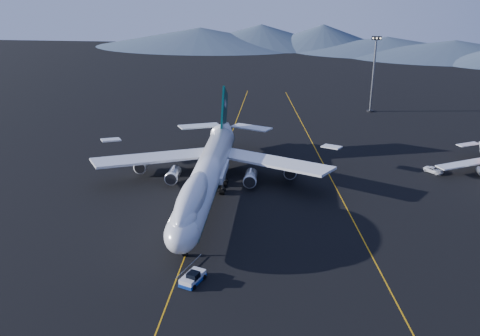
# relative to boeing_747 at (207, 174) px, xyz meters

# --- Properties ---
(ground) EXTENTS (500.00, 500.00, 0.00)m
(ground) POSITION_rel_boeing_747_xyz_m (-0.00, -0.03, -5.81)
(ground) COLOR black
(ground) RESTS_ON ground
(taxiway_line_main) EXTENTS (0.25, 220.00, 0.01)m
(taxiway_line_main) POSITION_rel_boeing_747_xyz_m (-0.00, -0.03, -5.80)
(taxiway_line_main) COLOR #CB890B
(taxiway_line_main) RESTS_ON ground
(taxiway_line_side) EXTENTS (28.08, 198.09, 0.01)m
(taxiway_line_side) POSITION_rel_boeing_747_xyz_m (30.00, 9.97, -5.80)
(taxiway_line_side) COLOR #CB890B
(taxiway_line_side) RESTS_ON ground
(boeing_747) EXTENTS (59.62, 72.43, 19.37)m
(boeing_747) POSITION_rel_boeing_747_xyz_m (0.00, 0.00, 0.00)
(boeing_747) COLOR silver
(boeing_747) RESTS_ON ground
(pushback_tug) EXTENTS (4.33, 5.81, 2.27)m
(pushback_tug) POSITION_rel_boeing_747_xyz_m (3.00, -35.01, -5.10)
(pushback_tug) COLOR silver
(pushback_tug) RESTS_ON ground
(service_van) EXTENTS (5.21, 5.32, 1.42)m
(service_van) POSITION_rel_boeing_747_xyz_m (56.05, 21.23, -5.11)
(service_van) COLOR white
(service_van) RESTS_ON ground
(floodlight_mast) EXTENTS (3.33, 2.50, 26.95)m
(floodlight_mast) POSITION_rel_boeing_747_xyz_m (47.40, 81.44, 7.84)
(floodlight_mast) COLOR black
(floodlight_mast) RESTS_ON ground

